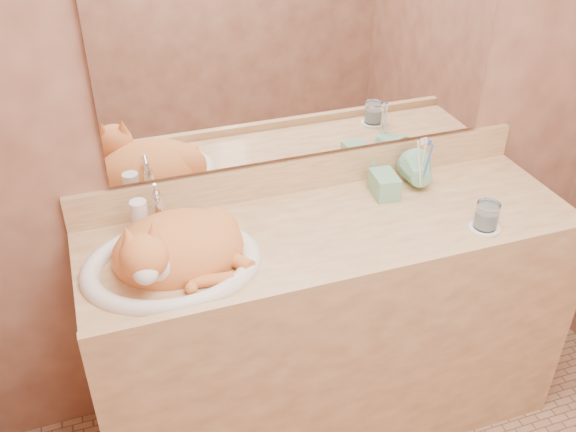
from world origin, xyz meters
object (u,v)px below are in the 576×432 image
object	(u,v)px
vanity_counter	(330,328)
soap_dispenser	(392,181)
sink_basin	(170,244)
toothbrush_cup	(421,180)
cat	(175,247)
water_glass	(487,215)

from	to	relation	value
vanity_counter	soap_dispenser	xyz separation A→B (m)	(0.23, 0.08, 0.51)
sink_basin	soap_dispenser	distance (m)	0.76
sink_basin	toothbrush_cup	xyz separation A→B (m)	(0.88, 0.12, -0.02)
vanity_counter	sink_basin	size ratio (longest dim) A/B	3.12
soap_dispenser	toothbrush_cup	xyz separation A→B (m)	(0.12, 0.02, -0.03)
cat	soap_dispenser	bearing A→B (deg)	5.66
soap_dispenser	toothbrush_cup	distance (m)	0.13
soap_dispenser	water_glass	xyz separation A→B (m)	(0.21, -0.24, -0.03)
cat	toothbrush_cup	xyz separation A→B (m)	(0.86, 0.12, -0.01)
vanity_counter	water_glass	bearing A→B (deg)	-19.22
soap_dispenser	water_glass	size ratio (longest dim) A/B	2.03
vanity_counter	toothbrush_cup	xyz separation A→B (m)	(0.36, 0.10, 0.48)
soap_dispenser	vanity_counter	bearing A→B (deg)	-154.84
vanity_counter	cat	size ratio (longest dim) A/B	4.09
cat	soap_dispenser	xyz separation A→B (m)	(0.74, 0.10, 0.03)
sink_basin	soap_dispenser	size ratio (longest dim) A/B	2.93
vanity_counter	soap_dispenser	distance (m)	0.57
cat	water_glass	world-z (taller)	cat
cat	soap_dispenser	distance (m)	0.75
vanity_counter	soap_dispenser	world-z (taller)	soap_dispenser
soap_dispenser	water_glass	distance (m)	0.32
sink_basin	cat	size ratio (longest dim) A/B	1.31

